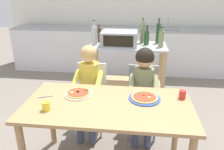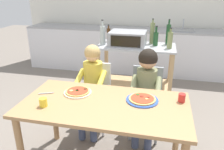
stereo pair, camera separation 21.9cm
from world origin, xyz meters
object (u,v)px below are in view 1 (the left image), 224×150
Objects in this scene: child_in_olive_shirt at (144,83)px; pizza_plate_cream at (78,93)px; pizza_plate_blue_rimmed at (145,98)px; drinking_cup_yellow at (46,106)px; bottle_tall_green_wine at (161,39)px; toaster_oven at (119,38)px; dining_chair_right at (143,95)px; bottle_squat_spirits at (94,35)px; serving_spoon at (46,96)px; dining_table at (108,113)px; bottle_clear_vinegar at (147,37)px; kitchen_island_cart at (128,65)px; dining_chair_left at (91,92)px; drinking_cup_red at (182,94)px; bottle_dark_olive_oil at (143,32)px; bottle_brown_beer at (158,33)px; child_in_yellow_shirt at (88,82)px; bottle_slim_sauce at (99,35)px.

child_in_olive_shirt reaches higher than pizza_plate_cream.
pizza_plate_blue_rimmed is 3.82× the size of drinking_cup_yellow.
toaster_oven is at bearing 174.74° from bottle_tall_green_wine.
dining_chair_right is at bearing 46.33° from drinking_cup_yellow.
serving_spoon is at bearing -99.48° from bottle_squat_spirits.
pizza_plate_blue_rimmed reaches higher than serving_spoon.
bottle_squat_spirits is at bearing 119.43° from pizza_plate_blue_rimmed.
bottle_squat_spirits is at bearing 105.50° from dining_table.
bottle_clear_vinegar is at bearing 76.26° from dining_table.
dining_table is 0.77m from dining_chair_right.
dining_table is at bearing -103.74° from bottle_clear_vinegar.
bottle_clear_vinegar is at bearing 10.92° from kitchen_island_cart.
kitchen_island_cart is at bearing 60.95° from dining_chair_left.
child_in_olive_shirt is (0.00, -0.12, 0.21)m from dining_chair_right.
toaster_oven is at bearing 119.27° from drinking_cup_red.
pizza_plate_cream is (-0.60, -1.43, -0.32)m from bottle_dark_olive_oil.
bottle_dark_olive_oil is 0.22m from bottle_brown_beer.
serving_spoon is (-0.94, -1.40, -0.28)m from bottle_clear_vinegar.
bottle_squat_spirits is 0.24× the size of dining_table.
bottle_dark_olive_oil is at bearing 28.37° from toaster_oven.
bottle_dark_olive_oil is 1.00× the size of bottle_brown_beer.
kitchen_island_cart is 3.95× the size of bottle_clear_vinegar.
kitchen_island_cart is at bearing 172.01° from bottle_tall_green_wine.
bottle_clear_vinegar is at bearing 53.52° from child_in_yellow_shirt.
bottle_squat_spirits is 0.98× the size of bottle_dark_olive_oil.
dining_table is at bearing -119.36° from child_in_olive_shirt.
bottle_tall_green_wine is 3.63× the size of drinking_cup_yellow.
child_in_olive_shirt is (0.34, -0.83, -0.31)m from toaster_oven.
bottle_clear_vinegar reaches higher than pizza_plate_blue_rimmed.
child_in_olive_shirt is at bearing -67.62° from toaster_oven.
bottle_squat_spirits is 0.71m from bottle_dark_olive_oil.
drinking_cup_red is at bearing -60.73° from toaster_oven.
child_in_yellow_shirt reaches higher than child_in_olive_shirt.
bottle_brown_beer reaches higher than child_in_olive_shirt.
dining_table is 0.65m from child_in_yellow_shirt.
drinking_cup_red is at bearing -28.11° from dining_chair_left.
toaster_oven reaches higher than child_in_yellow_shirt.
dining_chair_right is 0.86m from pizza_plate_cream.
bottle_clear_vinegar is 1.03× the size of pizza_plate_cream.
toaster_oven is (-0.12, -0.01, 0.40)m from kitchen_island_cart.
pizza_plate_cream is (0.04, -1.41, -0.27)m from bottle_slim_sauce.
toaster_oven is 1.35m from pizza_plate_blue_rimmed.
dining_chair_left is 0.66m from child_in_olive_shirt.
bottle_slim_sauce is at bearing 123.69° from child_in_olive_shirt.
pizza_plate_cream is (-0.82, -1.44, -0.31)m from bottle_brown_beer.
bottle_dark_olive_oil is 1.59m from pizza_plate_cream.
bottle_clear_vinegar is 1.85m from drinking_cup_yellow.
pizza_plate_blue_rimmed is at bearing -65.34° from bottle_slim_sauce.
bottle_dark_olive_oil reaches higher than child_in_olive_shirt.
bottle_dark_olive_oil is at bearing 104.54° from drinking_cup_red.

